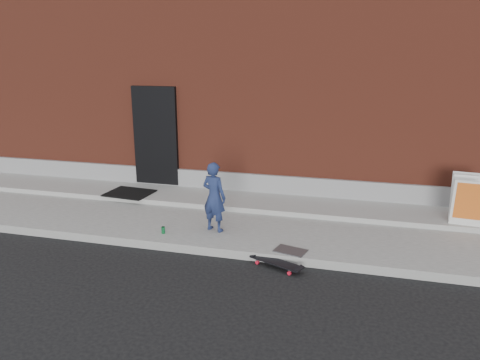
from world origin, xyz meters
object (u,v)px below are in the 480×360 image
(child, at_px, (214,197))
(skateboard, at_px, (276,263))
(soda_can, at_px, (163,230))
(pizza_sign, at_px, (468,200))

(child, height_order, skateboard, child)
(child, relative_size, soda_can, 10.32)
(child, distance_m, skateboard, 1.73)
(pizza_sign, bearing_deg, child, -164.61)
(skateboard, bearing_deg, child, 145.72)
(child, distance_m, pizza_sign, 4.56)
(skateboard, distance_m, pizza_sign, 3.79)
(skateboard, xyz_separation_m, soda_can, (-2.14, 0.51, 0.13))
(soda_can, bearing_deg, child, 24.06)
(child, bearing_deg, soda_can, 40.81)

